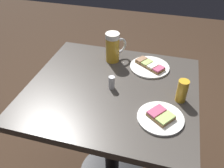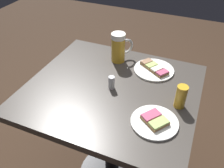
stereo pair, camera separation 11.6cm
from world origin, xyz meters
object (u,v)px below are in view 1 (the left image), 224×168
beer_mug (113,47)px  beer_glass_small (182,91)px  salt_shaker (111,82)px  plate_far (161,117)px  plate_near (150,66)px

beer_mug → beer_glass_small: beer_mug is taller
beer_mug → salt_shaker: beer_mug is taller
beer_mug → plate_far: bearing=-141.4°
salt_shaker → beer_mug: bearing=12.6°
plate_far → plate_near: bearing=15.2°
plate_near → salt_shaker: bearing=145.1°
plate_near → plate_far: (-0.37, -0.10, -0.00)m
plate_near → beer_mug: size_ratio=1.28×
plate_near → salt_shaker: 0.28m
beer_mug → salt_shaker: 0.26m
plate_near → salt_shaker: (-0.23, 0.16, 0.02)m
beer_glass_small → salt_shaker: size_ratio=1.66×
plate_near → beer_glass_small: bearing=-142.4°
plate_near → salt_shaker: size_ratio=3.22×
plate_far → salt_shaker: (0.15, 0.26, 0.02)m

